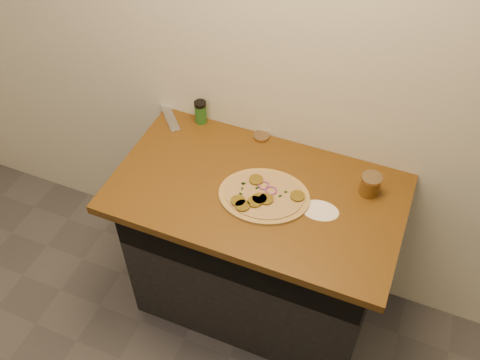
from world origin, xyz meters
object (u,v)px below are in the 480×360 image
at_px(chefs_knife, 165,105).
at_px(salsa_jar, 370,185).
at_px(pizza, 264,195).
at_px(spice_shaker, 201,112).

relative_size(chefs_knife, salsa_jar, 2.95).
relative_size(pizza, salsa_jar, 4.67).
bearing_deg(pizza, salsa_jar, 25.72).
distance_m(pizza, chefs_knife, 0.74).
height_order(pizza, spice_shaker, spice_shaker).
bearing_deg(salsa_jar, spice_shaker, 170.04).
relative_size(pizza, spice_shaker, 3.79).
relative_size(pizza, chefs_knife, 1.58).
relative_size(chefs_knife, spice_shaker, 2.40).
bearing_deg(salsa_jar, chefs_knife, 170.06).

